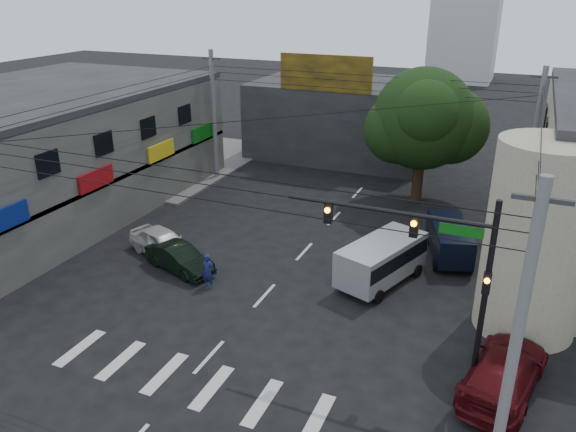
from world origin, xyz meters
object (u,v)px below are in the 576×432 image
Objects in this scene: street_tree at (423,119)px; dark_sedan at (179,258)px; maroon_sedan at (504,371)px; traffic_officer at (208,272)px; traffic_gantry at (436,260)px; white_compact at (163,242)px; silver_minivan at (381,262)px; utility_pole_near_right at (516,341)px; navy_van at (449,241)px; utility_pole_far_left at (214,116)px; utility_pole_far_right at (532,148)px.

street_tree reaches higher than dark_sedan.
maroon_sedan reaches higher than dark_sedan.
maroon_sedan is 3.37× the size of traffic_officer.
traffic_gantry reaches higher than white_compact.
silver_minivan is (-5.92, 5.93, 0.27)m from maroon_sedan.
white_compact is 0.80× the size of maroon_sedan.
utility_pole_near_right reaches higher than maroon_sedan.
navy_van is (-3.33, 9.91, 0.12)m from maroon_sedan.
navy_van reaches higher than white_compact.
traffic_officer is at bearing -99.02° from white_compact.
utility_pole_near_right is 5.39× the size of traffic_officer.
navy_van is (17.67, -6.65, -3.69)m from utility_pole_far_left.
street_tree is 17.71m from white_compact.
utility_pole_far_right is 1.73× the size of silver_minivan.
utility_pole_near_right and utility_pole_far_left have the same top height.
utility_pole_far_right is at bearing 90.00° from utility_pole_near_right.
maroon_sedan is at bearing -38.26° from utility_pole_far_left.
silver_minivan reaches higher than white_compact.
street_tree reaches higher than white_compact.
silver_minivan is at bearing -87.15° from street_tree.
silver_minivan is (9.56, 2.73, 0.40)m from dark_sedan.
silver_minivan is at bearing 129.03° from navy_van.
utility_pole_far_left reaches higher than maroon_sedan.
silver_minivan is (0.58, -11.64, -4.41)m from street_tree.
navy_van reaches higher than dark_sedan.
maroon_sedan is (15.48, -3.19, 0.13)m from dark_sedan.
utility_pole_far_right is 2.19× the size of dark_sedan.
maroon_sedan is 1.08× the size of silver_minivan.
street_tree is at bearing 171.25° from utility_pole_far_right.
navy_van is 12.56m from traffic_officer.
utility_pole_near_right is 29.35m from utility_pole_far_left.
utility_pole_near_right is 2.00× the size of white_compact.
street_tree is at bearing 4.59° from navy_van.
utility_pole_near_right is 12.04m from silver_minivan.
traffic_gantry is at bearing -89.36° from white_compact.
white_compact is at bearing 117.94° from silver_minivan.
maroon_sedan is at bearing -85.33° from white_compact.
utility_pole_far_left is 14.99m from dark_sedan.
street_tree is 2.07× the size of dark_sedan.
dark_sedan is at bearing -0.53° from maroon_sedan.
utility_pole_far_left is at bearing -27.14° from maroon_sedan.
traffic_gantry is at bearing 165.70° from navy_van.
utility_pole_near_right is 15.08m from traffic_officer.
street_tree is at bearing 3.95° from utility_pole_far_left.
traffic_officer is at bearing -95.98° from dark_sedan.
white_compact is (-1.74, 1.09, 0.07)m from dark_sedan.
traffic_gantry is 0.78× the size of utility_pole_near_right.
silver_minivan is at bearing 117.01° from traffic_gantry.
silver_minivan reaches higher than dark_sedan.
traffic_officer is at bearing 109.93° from navy_van.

